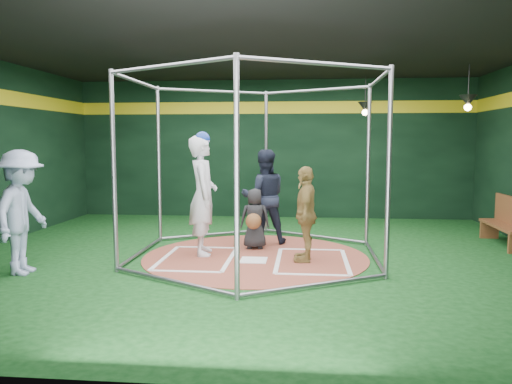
# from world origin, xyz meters

# --- Properties ---
(room_shell) EXTENTS (10.10, 9.10, 3.53)m
(room_shell) POSITION_xyz_m (0.00, 0.01, 1.75)
(room_shell) COLOR #0B340F
(room_shell) RESTS_ON ground
(clay_disc) EXTENTS (3.80, 3.80, 0.01)m
(clay_disc) POSITION_xyz_m (0.00, 0.00, 0.01)
(clay_disc) COLOR brown
(clay_disc) RESTS_ON ground
(home_plate) EXTENTS (0.43, 0.43, 0.01)m
(home_plate) POSITION_xyz_m (0.00, -0.30, 0.02)
(home_plate) COLOR white
(home_plate) RESTS_ON clay_disc
(batter_box_left) EXTENTS (1.17, 1.77, 0.01)m
(batter_box_left) POSITION_xyz_m (-0.95, -0.25, 0.02)
(batter_box_left) COLOR white
(batter_box_left) RESTS_ON clay_disc
(batter_box_right) EXTENTS (1.17, 1.77, 0.01)m
(batter_box_right) POSITION_xyz_m (0.95, -0.25, 0.02)
(batter_box_right) COLOR white
(batter_box_right) RESTS_ON clay_disc
(batting_cage) EXTENTS (4.05, 4.67, 3.00)m
(batting_cage) POSITION_xyz_m (-0.00, -0.00, 1.50)
(batting_cage) COLOR gray
(batting_cage) RESTS_ON ground
(pendant_lamp_near) EXTENTS (0.34, 0.34, 0.90)m
(pendant_lamp_near) POSITION_xyz_m (2.20, 3.60, 2.74)
(pendant_lamp_near) COLOR black
(pendant_lamp_near) RESTS_ON room_shell
(pendant_lamp_far) EXTENTS (0.34, 0.34, 0.90)m
(pendant_lamp_far) POSITION_xyz_m (4.00, 2.00, 2.74)
(pendant_lamp_far) COLOR black
(pendant_lamp_far) RESTS_ON room_shell
(batter_figure) EXTENTS (0.63, 0.83, 2.11)m
(batter_figure) POSITION_xyz_m (-0.91, 0.09, 1.05)
(batter_figure) COLOR silver
(batter_figure) RESTS_ON clay_disc
(visitor_leopard) EXTENTS (0.42, 0.92, 1.55)m
(visitor_leopard) POSITION_xyz_m (0.84, -0.23, 0.79)
(visitor_leopard) COLOR tan
(visitor_leopard) RESTS_ON clay_disc
(catcher_figure) EXTENTS (0.57, 0.59, 1.10)m
(catcher_figure) POSITION_xyz_m (-0.07, 0.61, 0.56)
(catcher_figure) COLOR black
(catcher_figure) RESTS_ON clay_disc
(umpire) EXTENTS (1.00, 0.85, 1.79)m
(umpire) POSITION_xyz_m (0.05, 1.12, 0.91)
(umpire) COLOR black
(umpire) RESTS_ON clay_disc
(bystander_blue) EXTENTS (0.73, 1.22, 1.84)m
(bystander_blue) POSITION_xyz_m (-3.32, -1.38, 0.92)
(bystander_blue) COLOR #99A8CA
(bystander_blue) RESTS_ON ground
(dugout_bench) EXTENTS (0.37, 1.58, 0.92)m
(dugout_bench) POSITION_xyz_m (4.62, 1.38, 0.47)
(dugout_bench) COLOR brown
(dugout_bench) RESTS_ON ground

